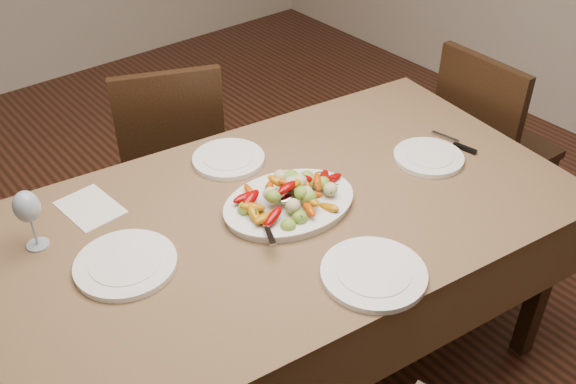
% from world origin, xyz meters
% --- Properties ---
extents(dining_table, '(1.96, 1.27, 0.76)m').
position_xyz_m(dining_table, '(0.08, 0.07, 0.38)').
color(dining_table, brown).
rests_on(dining_table, ground).
extents(chair_far, '(0.55, 0.55, 0.95)m').
position_xyz_m(chair_far, '(0.15, 0.98, 0.47)').
color(chair_far, black).
rests_on(chair_far, ground).
extents(chair_right, '(0.44, 0.44, 0.95)m').
position_xyz_m(chair_right, '(1.30, 0.11, 0.47)').
color(chair_right, black).
rests_on(chair_right, ground).
extents(serving_platter, '(0.46, 0.37, 0.02)m').
position_xyz_m(serving_platter, '(0.08, 0.07, 0.77)').
color(serving_platter, white).
rests_on(serving_platter, dining_table).
extents(roasted_vegetables, '(0.37, 0.28, 0.09)m').
position_xyz_m(roasted_vegetables, '(0.08, 0.07, 0.83)').
color(roasted_vegetables, '#800203').
rests_on(roasted_vegetables, serving_platter).
extents(serving_spoon, '(0.28, 0.17, 0.03)m').
position_xyz_m(serving_spoon, '(0.01, 0.04, 0.81)').
color(serving_spoon, '#9EA0A8').
rests_on(serving_spoon, serving_platter).
extents(plate_left, '(0.29, 0.29, 0.02)m').
position_xyz_m(plate_left, '(-0.45, 0.15, 0.77)').
color(plate_left, white).
rests_on(plate_left, dining_table).
extents(plate_right, '(0.24, 0.24, 0.02)m').
position_xyz_m(plate_right, '(0.63, -0.03, 0.77)').
color(plate_right, white).
rests_on(plate_right, dining_table).
extents(plate_far, '(0.25, 0.25, 0.02)m').
position_xyz_m(plate_far, '(0.08, 0.41, 0.77)').
color(plate_far, white).
rests_on(plate_far, dining_table).
extents(plate_near, '(0.30, 0.30, 0.02)m').
position_xyz_m(plate_near, '(0.06, -0.32, 0.77)').
color(plate_near, white).
rests_on(plate_near, dining_table).
extents(wine_glass, '(0.08, 0.08, 0.20)m').
position_xyz_m(wine_glass, '(-0.61, 0.39, 0.86)').
color(wine_glass, '#8C99A5').
rests_on(wine_glass, dining_table).
extents(menu_card, '(0.17, 0.22, 0.00)m').
position_xyz_m(menu_card, '(-0.41, 0.47, 0.76)').
color(menu_card, silver).
rests_on(menu_card, dining_table).
extents(table_knife, '(0.05, 0.20, 0.01)m').
position_xyz_m(table_knife, '(0.79, -0.02, 0.76)').
color(table_knife, '#9EA0A8').
rests_on(table_knife, dining_table).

